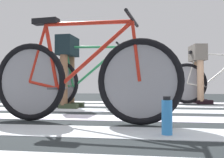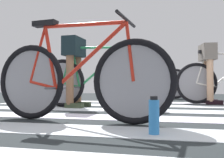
{
  "view_description": "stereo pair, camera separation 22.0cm",
  "coord_description": "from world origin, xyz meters",
  "px_view_note": "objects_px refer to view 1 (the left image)",
  "views": [
    {
      "loc": [
        -0.09,
        -2.78,
        0.35
      ],
      "look_at": [
        -0.46,
        -0.13,
        0.41
      ],
      "focal_mm": 40.73,
      "sensor_mm": 36.0,
      "label": 1
    },
    {
      "loc": [
        0.13,
        -2.78,
        0.35
      ],
      "look_at": [
        -0.46,
        -0.13,
        0.41
      ],
      "focal_mm": 40.73,
      "sensor_mm": 36.0,
      "label": 2
    }
  ],
  "objects_px": {
    "cyclist_2_of_4": "(68,62)",
    "cyclist_3_of_4": "(198,66)",
    "bicycle_1_of_4": "(81,78)",
    "bicycle_4_of_4": "(142,83)",
    "bicycle_3_of_4": "(216,82)",
    "cyclist_4_of_4": "(130,72)",
    "bicycle_2_of_4": "(88,81)",
    "water_bottle": "(167,117)"
  },
  "relations": [
    {
      "from": "cyclist_2_of_4",
      "to": "cyclist_3_of_4",
      "type": "height_order",
      "value": "cyclist_3_of_4"
    },
    {
      "from": "bicycle_1_of_4",
      "to": "bicycle_4_of_4",
      "type": "distance_m",
      "value": 4.17
    },
    {
      "from": "cyclist_2_of_4",
      "to": "bicycle_3_of_4",
      "type": "xyz_separation_m",
      "value": [
        2.34,
        1.16,
        -0.28
      ]
    },
    {
      "from": "bicycle_3_of_4",
      "to": "cyclist_4_of_4",
      "type": "distance_m",
      "value": 2.31
    },
    {
      "from": "bicycle_2_of_4",
      "to": "cyclist_3_of_4",
      "type": "height_order",
      "value": "cyclist_3_of_4"
    },
    {
      "from": "bicycle_3_of_4",
      "to": "water_bottle",
      "type": "distance_m",
      "value": 3.2
    },
    {
      "from": "bicycle_3_of_4",
      "to": "bicycle_4_of_4",
      "type": "height_order",
      "value": "same"
    },
    {
      "from": "bicycle_1_of_4",
      "to": "cyclist_4_of_4",
      "type": "distance_m",
      "value": 4.17
    },
    {
      "from": "bicycle_2_of_4",
      "to": "cyclist_3_of_4",
      "type": "xyz_separation_m",
      "value": [
        1.72,
        1.14,
        0.28
      ]
    },
    {
      "from": "bicycle_2_of_4",
      "to": "bicycle_4_of_4",
      "type": "distance_m",
      "value": 2.87
    },
    {
      "from": "bicycle_2_of_4",
      "to": "bicycle_4_of_4",
      "type": "bearing_deg",
      "value": 79.03
    },
    {
      "from": "bicycle_1_of_4",
      "to": "bicycle_2_of_4",
      "type": "relative_size",
      "value": 1.0
    },
    {
      "from": "bicycle_1_of_4",
      "to": "bicycle_4_of_4",
      "type": "height_order",
      "value": "same"
    },
    {
      "from": "cyclist_2_of_4",
      "to": "bicycle_4_of_4",
      "type": "xyz_separation_m",
      "value": [
        1.01,
        2.76,
        -0.28
      ]
    },
    {
      "from": "cyclist_4_of_4",
      "to": "water_bottle",
      "type": "relative_size",
      "value": 3.97
    },
    {
      "from": "bicycle_3_of_4",
      "to": "bicycle_1_of_4",
      "type": "bearing_deg",
      "value": -132.44
    },
    {
      "from": "cyclist_4_of_4",
      "to": "bicycle_2_of_4",
      "type": "bearing_deg",
      "value": -96.24
    },
    {
      "from": "bicycle_2_of_4",
      "to": "water_bottle",
      "type": "height_order",
      "value": "bicycle_2_of_4"
    },
    {
      "from": "cyclist_4_of_4",
      "to": "cyclist_3_of_4",
      "type": "bearing_deg",
      "value": -49.35
    },
    {
      "from": "cyclist_4_of_4",
      "to": "water_bottle",
      "type": "xyz_separation_m",
      "value": [
        0.56,
        -4.62,
        -0.53
      ]
    },
    {
      "from": "bicycle_4_of_4",
      "to": "cyclist_4_of_4",
      "type": "distance_m",
      "value": 0.41
    },
    {
      "from": "bicycle_3_of_4",
      "to": "cyclist_3_of_4",
      "type": "xyz_separation_m",
      "value": [
        -0.31,
        -0.04,
        0.28
      ]
    },
    {
      "from": "bicycle_1_of_4",
      "to": "cyclist_3_of_4",
      "type": "relative_size",
      "value": 1.67
    },
    {
      "from": "cyclist_3_of_4",
      "to": "cyclist_4_of_4",
      "type": "distance_m",
      "value": 2.12
    },
    {
      "from": "cyclist_4_of_4",
      "to": "water_bottle",
      "type": "height_order",
      "value": "cyclist_4_of_4"
    },
    {
      "from": "cyclist_3_of_4",
      "to": "cyclist_4_of_4",
      "type": "xyz_separation_m",
      "value": [
        -1.33,
        1.65,
        -0.02
      ]
    },
    {
      "from": "bicycle_2_of_4",
      "to": "cyclist_2_of_4",
      "type": "distance_m",
      "value": 0.42
    },
    {
      "from": "bicycle_3_of_4",
      "to": "water_bottle",
      "type": "height_order",
      "value": "bicycle_3_of_4"
    },
    {
      "from": "bicycle_2_of_4",
      "to": "cyclist_2_of_4",
      "type": "bearing_deg",
      "value": -180.0
    },
    {
      "from": "bicycle_2_of_4",
      "to": "cyclist_4_of_4",
      "type": "xyz_separation_m",
      "value": [
        0.39,
        2.79,
        0.26
      ]
    },
    {
      "from": "cyclist_3_of_4",
      "to": "water_bottle",
      "type": "distance_m",
      "value": 3.11
    },
    {
      "from": "cyclist_2_of_4",
      "to": "cyclist_4_of_4",
      "type": "xyz_separation_m",
      "value": [
        0.7,
        2.77,
        -0.02
      ]
    },
    {
      "from": "bicycle_1_of_4",
      "to": "bicycle_3_of_4",
      "type": "bearing_deg",
      "value": 62.12
    },
    {
      "from": "cyclist_2_of_4",
      "to": "cyclist_3_of_4",
      "type": "bearing_deg",
      "value": 32.12
    },
    {
      "from": "cyclist_3_of_4",
      "to": "cyclist_2_of_4",
      "type": "bearing_deg",
      "value": -158.74
    },
    {
      "from": "bicycle_4_of_4",
      "to": "bicycle_3_of_4",
      "type": "bearing_deg",
      "value": -48.52
    },
    {
      "from": "bicycle_3_of_4",
      "to": "cyclist_4_of_4",
      "type": "bearing_deg",
      "value": 127.9
    },
    {
      "from": "cyclist_2_of_4",
      "to": "bicycle_4_of_4",
      "type": "bearing_deg",
      "value": 73.08
    },
    {
      "from": "bicycle_4_of_4",
      "to": "water_bottle",
      "type": "bearing_deg",
      "value": -85.08
    },
    {
      "from": "bicycle_3_of_4",
      "to": "cyclist_4_of_4",
      "type": "xyz_separation_m",
      "value": [
        -1.64,
        1.61,
        0.26
      ]
    },
    {
      "from": "bicycle_2_of_4",
      "to": "cyclist_3_of_4",
      "type": "bearing_deg",
      "value": 36.71
    },
    {
      "from": "bicycle_1_of_4",
      "to": "bicycle_3_of_4",
      "type": "relative_size",
      "value": 1.0
    }
  ]
}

